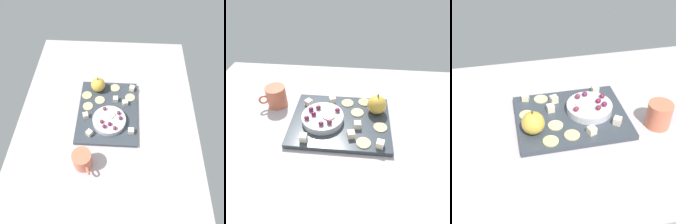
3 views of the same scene
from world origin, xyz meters
TOP-DOWN VIEW (x-y plane):
  - table at (0.00, 0.00)cm, footprint 117.78×85.75cm
  - platter at (-4.19, -0.02)cm, footprint 36.77×28.55cm
  - serving_dish at (2.34, 1.15)cm, footprint 15.47×15.47cm
  - apple_whole at (-17.58, -5.69)cm, footprint 7.27×7.27cm
  - apple_stem at (-17.58, -5.69)cm, footprint 0.50×0.50cm
  - cheese_cube_0 at (9.35, -7.41)cm, footprint 3.41×3.41cm
  - cheese_cube_1 at (-18.17, 11.70)cm, footprint 2.95×2.95cm
  - cheese_cube_2 at (-0.39, -10.19)cm, footprint 3.10×3.10cm
  - cheese_cube_3 at (-10.57, 3.56)cm, footprint 2.67×2.67cm
  - cheese_cube_4 at (7.37, 11.36)cm, footprint 2.56×2.56cm
  - cheese_cube_5 at (-8.52, 8.36)cm, footprint 2.94×2.94cm
  - cracker_0 at (-13.12, -11.15)cm, footprint 4.90×4.90cm
  - cracker_1 at (-12.84, 10.82)cm, footprint 4.90×4.90cm
  - cracker_2 at (-18.83, 2.91)cm, footprint 4.90×4.90cm
  - cracker_3 at (-10.38, -4.33)cm, footprint 4.90×4.90cm
  - cracker_4 at (-6.21, -9.88)cm, footprint 4.90×4.90cm
  - grape_0 at (-2.91, -1.33)cm, footprint 1.93×1.74cm
  - grape_1 at (7.54, 3.97)cm, footprint 1.93×1.74cm
  - grape_2 at (2.03, 6.30)cm, footprint 1.93×1.74cm
  - grape_3 at (4.38, -2.16)cm, footprint 1.93×1.74cm
  - grape_4 at (6.90, -0.79)cm, footprint 1.93×1.74cm
  - grape_5 at (-0.77, 5.36)cm, footprint 1.93×1.74cm
  - grape_6 at (5.48, 1.53)cm, footprint 1.93×1.74cm
  - apple_slice_0 at (0.17, 1.34)cm, footprint 4.79×4.79cm
  - cup at (22.99, -8.62)cm, footprint 10.35×8.04cm

SIDE VIEW (x-z plane):
  - table at x=0.00cm, z-range 0.00..4.64cm
  - platter at x=-4.19cm, z-range 4.64..6.49cm
  - cracker_0 at x=-13.12cm, z-range 6.49..6.89cm
  - cracker_1 at x=-12.84cm, z-range 6.49..6.89cm
  - cracker_2 at x=-18.83cm, z-range 6.49..6.89cm
  - cracker_3 at x=-10.38cm, z-range 6.49..6.89cm
  - cracker_4 at x=-6.21cm, z-range 6.49..6.89cm
  - cheese_cube_0 at x=9.35cm, z-range 6.49..8.93cm
  - cheese_cube_1 at x=-18.17cm, z-range 6.49..8.93cm
  - cheese_cube_2 at x=-0.39cm, z-range 6.49..8.93cm
  - cheese_cube_3 at x=-10.57cm, z-range 6.49..8.93cm
  - cheese_cube_4 at x=7.37cm, z-range 6.49..8.93cm
  - cheese_cube_5 at x=-8.52cm, z-range 6.49..8.93cm
  - serving_dish at x=2.34cm, z-range 6.49..9.08cm
  - cup at x=22.99cm, z-range 4.64..13.22cm
  - apple_slice_0 at x=0.17cm, z-range 9.08..9.68cm
  - grape_6 at x=5.48cm, z-range 9.08..10.68cm
  - grape_2 at x=2.03cm, z-range 9.08..10.70cm
  - grape_3 at x=4.38cm, z-range 9.08..10.71cm
  - grape_1 at x=7.54cm, z-range 9.08..10.71cm
  - grape_0 at x=-2.91cm, z-range 9.08..10.73cm
  - grape_4 at x=6.90cm, z-range 9.08..10.87cm
  - grape_5 at x=-0.77cm, z-range 9.08..10.88cm
  - apple_whole at x=-17.58cm, z-range 6.49..13.76cm
  - apple_stem at x=-17.58cm, z-range 13.76..14.96cm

